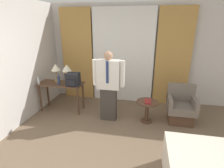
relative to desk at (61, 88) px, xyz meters
name	(u,v)px	position (x,y,z in m)	size (l,w,h in m)	color
wall_back	(123,54)	(1.44, 1.07, 0.74)	(10.00, 0.06, 2.70)	beige
curtain_sheer_center	(123,57)	(1.44, 0.94, 0.68)	(1.68, 0.06, 2.58)	white
curtain_drape_left	(77,55)	(0.11, 0.94, 0.68)	(0.90, 0.06, 2.58)	#B28442
curtain_drape_right	(173,59)	(2.77, 0.94, 0.68)	(0.90, 0.06, 2.58)	#B28442
desk	(61,88)	(0.00, 0.00, 0.00)	(1.14, 0.48, 0.74)	#4C3323
table_lamp_left	(56,68)	(-0.15, 0.10, 0.48)	(0.24, 0.24, 0.47)	#9E7F47
table_lamp_right	(67,69)	(0.15, 0.10, 0.48)	(0.24, 0.24, 0.47)	#9E7F47
bottle_near_edge	(59,80)	(0.02, -0.12, 0.24)	(0.07, 0.07, 0.28)	#2D3851
bottle_by_lamp	(38,81)	(-0.51, -0.15, 0.20)	(0.06, 0.06, 0.18)	silver
backpack	(73,79)	(0.38, -0.10, 0.28)	(0.31, 0.25, 0.31)	black
person	(109,85)	(1.29, -0.22, 0.25)	(0.72, 0.24, 1.62)	#38332D
armchair	(181,108)	(2.93, 0.01, -0.29)	(0.61, 0.57, 0.85)	#4C3323
side_table	(147,108)	(2.17, -0.18, -0.27)	(0.50, 0.50, 0.51)	#4C3323
book	(148,101)	(2.18, -0.20, -0.09)	(0.14, 0.25, 0.03)	maroon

